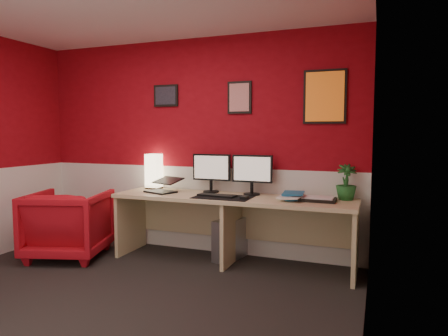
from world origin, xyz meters
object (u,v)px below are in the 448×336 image
at_px(desk, 231,230).
at_px(pc_tower, 230,239).
at_px(shoji_lamp, 154,172).
at_px(potted_plant, 346,182).
at_px(armchair, 69,224).
at_px(monitor_left, 211,167).
at_px(laptop, 160,183).
at_px(monitor_right, 252,168).
at_px(zen_tray, 318,200).

bearing_deg(desk, pc_tower, 115.00).
distance_m(shoji_lamp, potted_plant, 2.24).
bearing_deg(armchair, desk, 176.44).
bearing_deg(monitor_left, shoji_lamp, 177.91).
height_order(laptop, armchair, laptop).
height_order(shoji_lamp, armchair, shoji_lamp).
xyz_separation_m(shoji_lamp, monitor_left, (0.76, -0.03, 0.09)).
xyz_separation_m(monitor_right, potted_plant, (0.99, 0.03, -0.11)).
xyz_separation_m(zen_tray, armchair, (-2.70, -0.47, -0.37)).
distance_m(laptop, pc_tower, 1.01).
distance_m(monitor_right, potted_plant, 0.99).
relative_size(laptop, pc_tower, 0.73).
bearing_deg(zen_tray, shoji_lamp, 174.31).
xyz_separation_m(shoji_lamp, pc_tower, (1.01, -0.08, -0.70)).
xyz_separation_m(desk, zen_tray, (0.90, 0.03, 0.38)).
bearing_deg(pc_tower, desk, -52.67).
distance_m(monitor_left, monitor_right, 0.49).
distance_m(potted_plant, pc_tower, 1.40).
bearing_deg(potted_plant, monitor_left, -179.62).
height_order(desk, armchair, armchair).
xyz_separation_m(desk, armchair, (-1.80, -0.44, 0.01)).
height_order(monitor_right, armchair, monitor_right).
bearing_deg(armchair, monitor_left, -173.87).
bearing_deg(monitor_left, pc_tower, -12.44).
relative_size(monitor_left, armchair, 0.70).
height_order(desk, monitor_left, monitor_left).
height_order(zen_tray, armchair, zen_tray).
bearing_deg(zen_tray, laptop, -178.18).
distance_m(potted_plant, armchair, 3.07).
bearing_deg(monitor_right, potted_plant, 1.65).
distance_m(laptop, monitor_left, 0.60).
bearing_deg(laptop, desk, 22.68).
bearing_deg(zen_tray, desk, -178.05).
bearing_deg(armchair, monitor_right, -179.76).
distance_m(zen_tray, armchair, 2.77).
bearing_deg(monitor_left, zen_tray, -7.91).
xyz_separation_m(desk, laptop, (-0.85, -0.03, 0.47)).
bearing_deg(pc_tower, shoji_lamp, -172.38).
height_order(monitor_left, zen_tray, monitor_left).
relative_size(shoji_lamp, laptop, 1.21).
relative_size(monitor_left, zen_tray, 1.66).
bearing_deg(shoji_lamp, monitor_right, -2.12).
relative_size(monitor_right, pc_tower, 1.29).
bearing_deg(armchair, pc_tower, -178.64).
height_order(desk, shoji_lamp, shoji_lamp).
bearing_deg(monitor_left, monitor_right, -2.18).
distance_m(desk, monitor_right, 0.70).
height_order(pc_tower, armchair, armchair).
xyz_separation_m(desk, pc_tower, (-0.07, 0.15, -0.14)).
xyz_separation_m(laptop, potted_plant, (2.00, 0.24, 0.07)).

